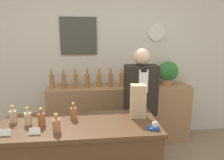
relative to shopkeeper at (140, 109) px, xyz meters
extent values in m
cube|color=beige|center=(-0.40, 0.88, 0.56)|extent=(5.20, 0.06, 2.70)
cube|color=#3E3D34|center=(-0.81, 0.84, 0.93)|extent=(0.57, 0.02, 0.58)
cylinder|color=beige|center=(0.44, 0.83, 0.99)|extent=(0.28, 0.03, 0.28)
cube|color=#9E754C|center=(-0.17, 0.63, -0.32)|extent=(2.27, 0.38, 0.94)
cube|color=#482F1C|center=(-0.74, -0.68, 0.14)|extent=(1.46, 0.59, 0.04)
cube|color=black|center=(0.00, 0.00, -0.42)|extent=(0.30, 0.24, 0.74)
cube|color=black|center=(0.00, 0.00, 0.27)|extent=(0.40, 0.24, 0.64)
cube|color=white|center=(0.00, -0.12, 0.41)|extent=(0.11, 0.01, 0.28)
cube|color=black|center=(0.00, -0.13, 0.53)|extent=(0.07, 0.01, 0.03)
sphere|color=#DBB293|center=(0.00, 0.00, 0.69)|extent=(0.21, 0.21, 0.21)
cylinder|color=#B27047|center=(0.61, 0.66, 0.20)|extent=(0.16, 0.16, 0.09)
sphere|color=#2D6B2D|center=(0.61, 0.66, 0.38)|extent=(0.32, 0.32, 0.32)
cube|color=tan|center=(-0.17, -0.59, 0.32)|extent=(0.16, 0.12, 0.33)
cube|color=#1E4799|center=(-0.10, -0.87, 0.17)|extent=(0.09, 0.06, 0.02)
cylinder|color=silver|center=(-0.08, -0.87, 0.20)|extent=(0.06, 0.02, 0.06)
cube|color=white|center=(-1.32, -0.85, 0.19)|extent=(0.09, 0.02, 0.06)
cube|color=white|center=(-1.09, -0.85, 0.19)|extent=(0.09, 0.02, 0.06)
cylinder|color=tan|center=(-1.35, -0.60, 0.22)|extent=(0.07, 0.07, 0.11)
cylinder|color=tan|center=(-1.35, -0.60, 0.29)|extent=(0.02, 0.02, 0.04)
cylinder|color=#B29933|center=(-1.35, -0.60, 0.32)|extent=(0.03, 0.03, 0.01)
cylinder|color=tan|center=(-1.20, -0.66, 0.22)|extent=(0.07, 0.07, 0.11)
cylinder|color=tan|center=(-1.20, -0.66, 0.29)|extent=(0.02, 0.02, 0.04)
cylinder|color=#B29933|center=(-1.20, -0.66, 0.32)|extent=(0.03, 0.03, 0.01)
cylinder|color=brown|center=(-1.07, -0.69, 0.22)|extent=(0.07, 0.07, 0.11)
cylinder|color=brown|center=(-1.07, -0.69, 0.29)|extent=(0.02, 0.02, 0.04)
cylinder|color=#B29933|center=(-1.07, -0.69, 0.32)|extent=(0.03, 0.03, 0.01)
cylinder|color=#A2673E|center=(-0.92, -0.83, 0.22)|extent=(0.07, 0.07, 0.11)
cylinder|color=#A2673E|center=(-0.92, -0.83, 0.29)|extent=(0.02, 0.02, 0.04)
cylinder|color=#B29933|center=(-0.92, -0.83, 0.32)|extent=(0.03, 0.03, 0.01)
cylinder|color=#986235|center=(-0.80, -0.58, 0.22)|extent=(0.07, 0.07, 0.11)
cylinder|color=#986235|center=(-0.80, -0.58, 0.29)|extent=(0.02, 0.02, 0.04)
cylinder|color=#B29933|center=(-0.80, -0.58, 0.32)|extent=(0.03, 0.03, 0.01)
cylinder|color=#9F6839|center=(-1.22, 0.63, 0.25)|extent=(0.07, 0.07, 0.21)
cylinder|color=#9F6839|center=(-1.22, 0.63, 0.39)|extent=(0.03, 0.03, 0.07)
cylinder|color=#B29933|center=(-1.22, 0.63, 0.44)|extent=(0.03, 0.03, 0.02)
cylinder|color=#97683C|center=(-1.04, 0.62, 0.25)|extent=(0.07, 0.07, 0.21)
cylinder|color=#97683C|center=(-1.04, 0.62, 0.39)|extent=(0.03, 0.03, 0.07)
cylinder|color=#B29933|center=(-1.04, 0.62, 0.44)|extent=(0.03, 0.03, 0.02)
cylinder|color=#A56732|center=(-0.86, 0.63, 0.25)|extent=(0.07, 0.07, 0.21)
cylinder|color=#A56732|center=(-0.86, 0.63, 0.39)|extent=(0.03, 0.03, 0.07)
cylinder|color=#B29933|center=(-0.86, 0.63, 0.44)|extent=(0.03, 0.03, 0.02)
cylinder|color=#9D6438|center=(-0.68, 0.62, 0.25)|extent=(0.07, 0.07, 0.21)
cylinder|color=#9D6438|center=(-0.68, 0.62, 0.39)|extent=(0.03, 0.03, 0.07)
cylinder|color=#B29933|center=(-0.68, 0.62, 0.44)|extent=(0.03, 0.03, 0.02)
cylinder|color=#A36E30|center=(-0.51, 0.64, 0.25)|extent=(0.07, 0.07, 0.21)
cylinder|color=#A36E30|center=(-0.51, 0.64, 0.39)|extent=(0.03, 0.03, 0.07)
cylinder|color=#B29933|center=(-0.51, 0.64, 0.44)|extent=(0.03, 0.03, 0.02)
cylinder|color=#966432|center=(-0.33, 0.62, 0.25)|extent=(0.07, 0.07, 0.21)
cylinder|color=#966432|center=(-0.33, 0.62, 0.39)|extent=(0.03, 0.03, 0.07)
cylinder|color=#B29933|center=(-0.33, 0.62, 0.44)|extent=(0.03, 0.03, 0.02)
cylinder|color=#A36A36|center=(-0.15, 0.65, 0.25)|extent=(0.07, 0.07, 0.21)
cylinder|color=#A36A36|center=(-0.15, 0.65, 0.39)|extent=(0.03, 0.03, 0.07)
cylinder|color=#B29933|center=(-0.15, 0.65, 0.44)|extent=(0.03, 0.03, 0.02)
cylinder|color=#A3653A|center=(0.03, 0.63, 0.25)|extent=(0.07, 0.07, 0.21)
cylinder|color=#A3653A|center=(0.03, 0.63, 0.39)|extent=(0.03, 0.03, 0.07)
cylinder|color=#B29933|center=(0.03, 0.63, 0.44)|extent=(0.03, 0.03, 0.02)
cylinder|color=olive|center=(0.21, 0.64, 0.25)|extent=(0.07, 0.07, 0.21)
cylinder|color=olive|center=(0.21, 0.64, 0.39)|extent=(0.03, 0.03, 0.07)
cylinder|color=#B29933|center=(0.21, 0.64, 0.44)|extent=(0.03, 0.03, 0.02)
cylinder|color=#9F6936|center=(0.39, 0.63, 0.25)|extent=(0.07, 0.07, 0.21)
cylinder|color=#9F6936|center=(0.39, 0.63, 0.39)|extent=(0.03, 0.03, 0.07)
cylinder|color=#B29933|center=(0.39, 0.63, 0.44)|extent=(0.03, 0.03, 0.02)
camera|label=1|loc=(-0.61, -2.40, 0.96)|focal=32.00mm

